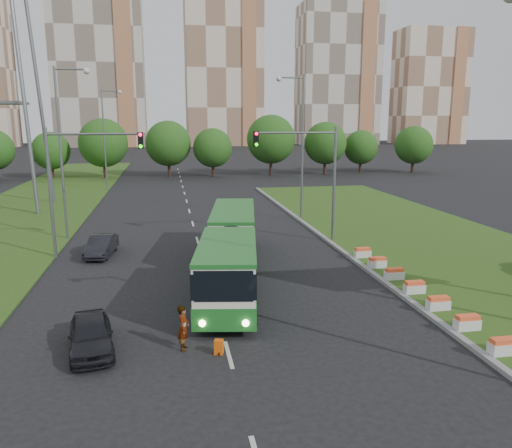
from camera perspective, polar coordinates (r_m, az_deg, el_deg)
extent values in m
plane|color=black|center=(24.82, 2.07, -8.05)|extent=(360.00, 360.00, 0.00)
cube|color=#2A4C15|center=(36.65, 19.56, -2.08)|extent=(14.00, 60.00, 0.15)
cube|color=gray|center=(33.78, 9.25, -2.65)|extent=(0.30, 60.00, 0.18)
cube|color=#2A4C15|center=(50.25, -25.03, 1.07)|extent=(12.00, 110.00, 0.10)
cylinder|color=slate|center=(35.02, 8.92, 4.39)|extent=(0.20, 0.20, 8.00)
cylinder|color=slate|center=(33.95, 4.65, 10.36)|extent=(5.50, 0.14, 0.14)
cube|color=black|center=(33.36, 0.00, 9.68)|extent=(0.32, 0.32, 1.00)
cylinder|color=slate|center=(32.87, -22.42, 3.16)|extent=(0.20, 0.20, 8.00)
cylinder|color=slate|center=(32.10, -18.07, 9.75)|extent=(5.50, 0.14, 0.14)
cube|color=black|center=(31.87, -13.06, 9.29)|extent=(0.32, 0.32, 1.00)
cube|color=beige|center=(174.85, -17.51, 17.02)|extent=(28.00, 15.00, 52.00)
cube|color=beige|center=(174.76, -3.75, 17.19)|extent=(25.00, 15.00, 50.00)
cube|color=beige|center=(183.56, 9.29, 16.33)|extent=(27.00, 15.00, 47.00)
cube|color=beige|center=(197.55, 19.20, 14.50)|extent=(24.00, 14.00, 40.00)
cube|color=silver|center=(22.53, -1.61, -5.51)|extent=(2.46, 6.79, 2.66)
cube|color=silver|center=(30.89, -4.04, -0.77)|extent=(2.46, 8.27, 2.66)
cylinder|color=black|center=(26.34, -2.91, -3.07)|extent=(2.46, 1.23, 2.46)
cube|color=#1D6724|center=(22.81, -1.60, -7.64)|extent=(2.54, 6.84, 0.94)
cube|color=#1D6724|center=(31.09, -4.01, -2.36)|extent=(2.54, 8.32, 0.94)
cube|color=black|center=(22.40, -1.62, -4.43)|extent=(2.54, 6.84, 1.03)
cube|color=black|center=(30.80, -4.05, 0.03)|extent=(2.54, 8.32, 1.03)
imported|color=black|center=(19.83, -18.35, -11.89)|extent=(2.15, 4.05, 1.31)
imported|color=black|center=(33.02, -17.26, -2.38)|extent=(1.86, 4.07, 1.29)
imported|color=gray|center=(19.10, -8.29, -11.65)|extent=(0.55, 0.71, 1.72)
cube|color=#E5570C|center=(18.85, -4.27, -13.84)|extent=(0.32, 0.27, 0.54)
cylinder|color=black|center=(18.82, -4.22, -14.59)|extent=(0.04, 0.13, 0.13)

